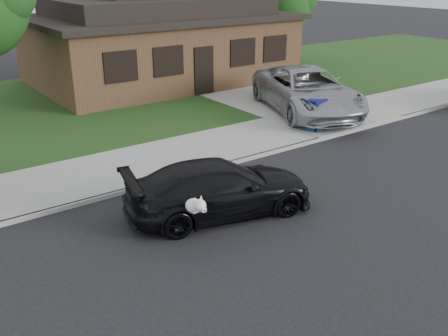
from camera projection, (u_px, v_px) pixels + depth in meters
ground at (315, 207)px, 12.43m from camera, size 120.00×120.00×0.00m
sidewalk at (204, 149)px, 16.17m from camera, size 60.00×3.00×0.12m
curb at (231, 163)px, 15.05m from camera, size 60.00×0.12×0.12m
lawn at (104, 100)px, 22.19m from camera, size 60.00×13.00×0.13m
driveway at (252, 94)px, 23.18m from camera, size 4.50×13.00×0.14m
sedan at (220, 188)px, 11.86m from camera, size 4.85×2.85×1.32m
minivan at (307, 91)px, 19.73m from camera, size 4.92×6.84×1.73m
recycling_bin at (314, 114)px, 17.80m from camera, size 0.69×0.73×1.10m
house at (160, 40)px, 25.08m from camera, size 12.60×8.60×4.65m
tree_1 at (289, 1)px, 28.45m from camera, size 3.15×3.00×5.25m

